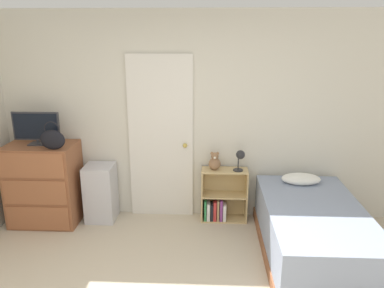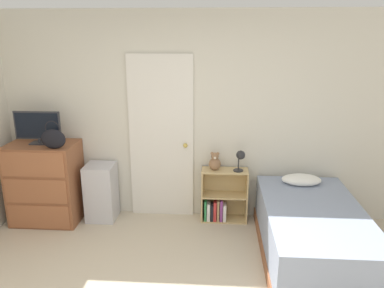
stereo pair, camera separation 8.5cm
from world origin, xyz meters
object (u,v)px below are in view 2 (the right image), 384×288
(tv, at_px, (38,127))
(storage_bin, at_px, (101,192))
(desk_lamp, at_px, (240,157))
(dresser, at_px, (46,183))
(bookshelf, at_px, (221,200))
(handbag, at_px, (53,138))
(teddy_bear, at_px, (215,162))
(bed, at_px, (312,233))

(tv, bearing_deg, storage_bin, 6.56)
(desk_lamp, bearing_deg, storage_bin, -179.34)
(dresser, distance_m, bookshelf, 2.18)
(handbag, height_order, desk_lamp, handbag)
(dresser, relative_size, teddy_bear, 4.44)
(storage_bin, distance_m, bookshelf, 1.51)
(dresser, xyz_separation_m, storage_bin, (0.66, 0.09, -0.14))
(teddy_bear, bearing_deg, bed, -37.52)
(bed, bearing_deg, teddy_bear, 142.48)
(teddy_bear, bearing_deg, tv, -176.28)
(storage_bin, xyz_separation_m, bookshelf, (1.50, 0.06, -0.10))
(dresser, bearing_deg, bookshelf, 4.08)
(handbag, bearing_deg, dresser, 142.94)
(storage_bin, height_order, bookshelf, storage_bin)
(desk_lamp, bearing_deg, handbag, -172.16)
(handbag, bearing_deg, tv, 143.77)
(tv, xyz_separation_m, handbag, (0.27, -0.20, -0.08))
(bookshelf, xyz_separation_m, desk_lamp, (0.22, -0.04, 0.59))
(bookshelf, height_order, teddy_bear, teddy_bear)
(bookshelf, height_order, desk_lamp, desk_lamp)
(tv, distance_m, handbag, 0.34)
(desk_lamp, relative_size, bed, 0.14)
(dresser, relative_size, desk_lamp, 3.80)
(dresser, relative_size, tv, 1.80)
(handbag, xyz_separation_m, bed, (2.86, -0.45, -0.84))
(teddy_bear, height_order, bed, teddy_bear)
(dresser, bearing_deg, bed, -11.57)
(bookshelf, relative_size, desk_lamp, 2.54)
(tv, height_order, desk_lamp, tv)
(bookshelf, distance_m, desk_lamp, 0.63)
(tv, bearing_deg, teddy_bear, 3.72)
(dresser, height_order, tv, tv)
(handbag, bearing_deg, teddy_bear, 10.27)
(tv, xyz_separation_m, desk_lamp, (2.41, 0.10, -0.35))
(tv, height_order, bed, tv)
(tv, relative_size, bed, 0.30)
(tv, xyz_separation_m, bed, (3.13, -0.65, -0.92))
(tv, relative_size, handbag, 1.69)
(dresser, height_order, handbag, handbag)
(dresser, distance_m, teddy_bear, 2.10)
(teddy_bear, bearing_deg, bookshelf, 3.83)
(bed, bearing_deg, bookshelf, 139.89)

